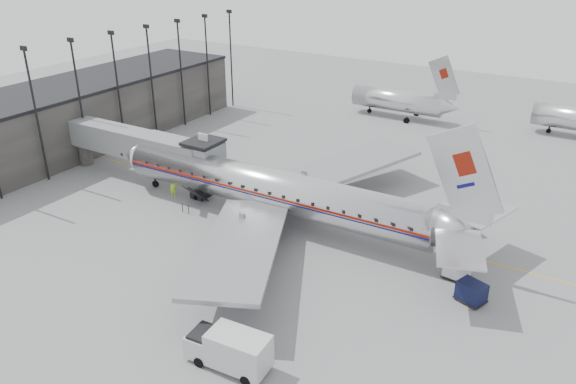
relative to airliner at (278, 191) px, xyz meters
The scene contains 11 objects.
ground 4.53m from the airliner, 105.28° to the right, with size 160.00×160.00×0.00m, color slate.
terminal 35.52m from the airliner, 168.65° to the left, with size 12.00×46.00×8.00m, color #33302E.
apron_line 4.94m from the airliner, 53.94° to the left, with size 0.15×60.00×0.01m, color gold.
jet_bridge 17.52m from the airliner, behind, with size 21.00×6.20×7.10m.
floodlight_masts 30.46m from the airliner, 160.57° to the left, with size 0.90×42.25×15.25m.
distant_aircraft_near 39.08m from the airliner, 93.84° to the left, with size 16.39×3.20×10.26m.
airliner is the anchor object (origin of this frame).
service_van 20.77m from the airliner, 66.80° to the right, with size 5.84×2.59×2.68m.
baggage_cart_navy 20.32m from the airliner, 10.43° to the right, with size 2.56×2.26×1.67m.
baggage_cart_white 18.18m from the airliner, ahead, with size 2.23×1.79×1.62m.
ramp_worker 13.08m from the airliner, behind, with size 0.65×0.42×1.77m, color #C3F21C.
Camera 1 is at (27.21, -38.69, 25.91)m, focal length 35.00 mm.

